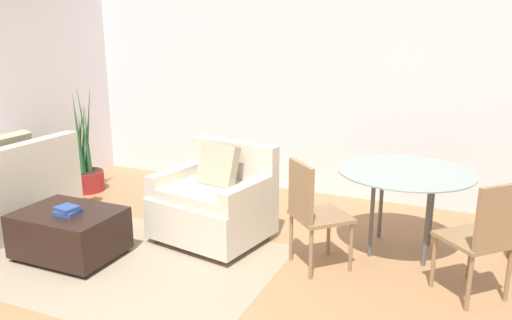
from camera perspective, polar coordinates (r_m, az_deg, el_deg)
wall_back at (r=5.83m, az=6.03°, el=9.48°), size 12.00×0.06×2.75m
area_rug at (r=4.44m, az=-14.87°, el=-11.14°), size 2.52×1.75×0.01m
armchair at (r=4.62m, az=-4.75°, el=-4.86°), size 1.08×0.96×0.90m
ottoman at (r=4.58m, az=-20.52°, el=-7.71°), size 0.84×0.62×0.41m
book_stack at (r=4.45m, az=-20.77°, el=-5.41°), size 0.20×0.17×0.07m
tv_remote_primary at (r=4.61m, az=-21.30°, el=-5.13°), size 0.05×0.15×0.01m
potted_plant at (r=6.34m, az=-18.85°, el=-0.94°), size 0.40×0.40×1.30m
dining_table at (r=4.46m, az=16.68°, el=-2.14°), size 1.15×1.15×0.73m
dining_chair_near_left at (r=4.03m, az=6.39°, el=-5.47°), size 0.59×0.59×0.90m
dining_chair_near_right at (r=3.88m, az=24.63°, el=-7.60°), size 0.59×0.59×0.90m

